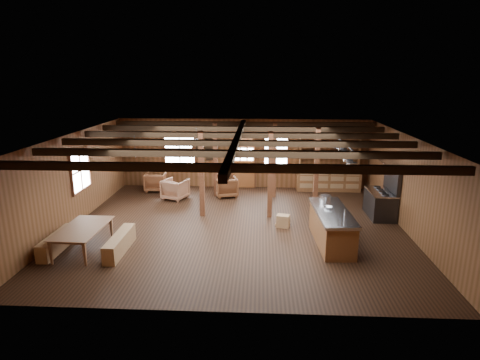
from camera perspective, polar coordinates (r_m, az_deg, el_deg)
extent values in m
cube|color=black|center=(12.31, -0.41, -6.78)|extent=(10.00, 9.00, 0.02)
cube|color=black|center=(11.57, -0.44, 6.31)|extent=(10.00, 9.00, 0.02)
cube|color=#553318|center=(13.14, -22.80, -0.10)|extent=(0.02, 9.00, 2.80)
cube|color=#553318|center=(12.61, 22.95, -0.71)|extent=(0.02, 9.00, 2.80)
cube|color=#553318|center=(16.25, 0.52, 3.77)|extent=(10.00, 0.02, 2.80)
cube|color=#553318|center=(7.62, -2.46, -9.44)|extent=(10.00, 0.02, 2.80)
cube|color=black|center=(8.16, -1.90, 1.74)|extent=(9.80, 0.12, 0.18)
cube|color=black|center=(9.63, -1.15, 3.77)|extent=(9.80, 0.12, 0.18)
cube|color=black|center=(11.10, -0.59, 5.26)|extent=(9.80, 0.12, 0.18)
cube|color=black|center=(12.58, -0.17, 6.41)|extent=(9.80, 0.12, 0.18)
cube|color=black|center=(14.06, 0.17, 7.31)|extent=(9.80, 0.12, 0.18)
cube|color=black|center=(15.35, 0.41, 7.95)|extent=(9.80, 0.12, 0.18)
cube|color=black|center=(11.59, -0.44, 5.68)|extent=(0.18, 8.82, 0.18)
cube|color=#412012|center=(12.95, -5.47, 0.81)|extent=(0.15, 0.15, 2.80)
cube|color=#412012|center=(15.05, -3.51, 2.84)|extent=(0.15, 0.15, 2.80)
cube|color=#412012|center=(12.81, 4.31, 0.69)|extent=(0.15, 0.15, 2.80)
cube|color=#412012|center=(14.96, 4.90, 2.74)|extent=(0.15, 0.15, 2.80)
cube|color=#412012|center=(13.91, 10.83, 1.60)|extent=(0.15, 0.15, 2.80)
cube|color=brown|center=(16.38, 0.50, 0.81)|extent=(0.90, 0.06, 1.10)
cube|color=#412012|center=(16.29, -1.18, 2.54)|extent=(0.06, 0.08, 2.10)
cube|color=#412012|center=(16.25, 2.20, 2.50)|extent=(0.06, 0.08, 2.10)
cube|color=#412012|center=(16.07, 0.52, 6.25)|extent=(1.02, 0.08, 0.06)
cube|color=white|center=(16.16, 0.51, 4.25)|extent=(0.84, 0.02, 0.90)
cube|color=white|center=(16.48, -8.58, 4.47)|extent=(1.20, 0.02, 1.20)
cube|color=#412012|center=(16.48, -8.58, 4.47)|extent=(1.32, 0.06, 1.32)
cube|color=white|center=(16.16, 5.14, 4.37)|extent=(0.90, 0.02, 1.20)
cube|color=#412012|center=(16.16, 5.14, 4.37)|extent=(1.02, 0.06, 1.32)
cube|color=white|center=(13.51, -21.80, 1.26)|extent=(0.02, 1.20, 1.20)
cube|color=#412012|center=(13.51, -21.80, 1.26)|extent=(0.14, 1.24, 1.32)
cube|color=beige|center=(16.24, -4.09, 5.16)|extent=(0.50, 0.03, 0.40)
cube|color=black|center=(16.23, -4.10, 5.15)|extent=(0.55, 0.02, 0.45)
cube|color=beige|center=(16.34, -6.18, 4.82)|extent=(0.35, 0.03, 0.45)
cube|color=black|center=(16.33, -6.19, 4.81)|extent=(0.40, 0.02, 0.50)
cube|color=beige|center=(16.33, -4.06, 3.43)|extent=(0.40, 0.03, 0.30)
cube|color=black|center=(16.32, -4.06, 3.42)|extent=(0.45, 0.02, 0.35)
cube|color=brown|center=(16.37, 12.44, 0.09)|extent=(2.50, 0.55, 0.90)
cube|color=#936743|center=(16.24, 12.54, 1.71)|extent=(2.55, 0.60, 0.06)
cube|color=brown|center=(16.21, 12.60, 3.38)|extent=(2.30, 0.35, 0.04)
cube|color=brown|center=(16.15, 12.67, 4.60)|extent=(2.30, 0.35, 0.04)
cube|color=brown|center=(16.09, 12.74, 5.83)|extent=(2.30, 0.35, 0.04)
cube|color=brown|center=(15.99, 8.59, 4.70)|extent=(0.04, 0.35, 1.40)
cube|color=brown|center=(16.38, 16.65, 4.48)|extent=(0.04, 0.35, 1.40)
cylinder|color=#2D2D2F|center=(12.16, -14.75, 5.12)|extent=(0.02, 0.02, 0.45)
cone|color=silver|center=(12.21, -14.65, 3.62)|extent=(0.36, 0.36, 0.22)
cylinder|color=#2D2D2F|center=(13.74, -6.23, 6.60)|extent=(0.02, 0.02, 0.45)
cone|color=silver|center=(13.79, -6.20, 5.27)|extent=(0.36, 0.36, 0.22)
cylinder|color=#2D2D2F|center=(12.14, 14.68, 4.99)|extent=(0.04, 3.00, 0.04)
cylinder|color=#2D2D2F|center=(10.85, 15.74, 3.08)|extent=(0.01, 0.01, 0.26)
cylinder|color=silver|center=(10.89, 15.67, 2.05)|extent=(0.27, 0.27, 0.14)
cylinder|color=#2D2D2F|center=(11.23, 15.39, 3.46)|extent=(0.01, 0.01, 0.27)
cylinder|color=#2D2D2F|center=(11.27, 15.32, 2.44)|extent=(0.18, 0.18, 0.14)
cylinder|color=#2D2D2F|center=(11.60, 15.15, 3.90)|extent=(0.01, 0.01, 0.25)
cylinder|color=silver|center=(11.64, 15.08, 2.96)|extent=(0.23, 0.23, 0.14)
cylinder|color=#2D2D2F|center=(11.96, 14.63, 4.45)|extent=(0.01, 0.01, 0.16)
cylinder|color=#2D2D2F|center=(11.98, 14.58, 3.74)|extent=(0.18, 0.18, 0.14)
cylinder|color=#2D2D2F|center=(12.34, 14.37, 4.64)|extent=(0.01, 0.01, 0.22)
cylinder|color=silver|center=(12.37, 14.32, 3.82)|extent=(0.23, 0.23, 0.14)
cylinder|color=#2D2D2F|center=(12.73, 14.59, 4.97)|extent=(0.01, 0.01, 0.21)
cylinder|color=#2D2D2F|center=(12.76, 14.54, 4.21)|extent=(0.22, 0.22, 0.14)
cylinder|color=#2D2D2F|center=(13.11, 14.26, 5.30)|extent=(0.01, 0.01, 0.19)
cylinder|color=silver|center=(13.13, 14.21, 4.59)|extent=(0.25, 0.25, 0.14)
cylinder|color=#2D2D2F|center=(13.47, 13.68, 5.51)|extent=(0.01, 0.01, 0.22)
cylinder|color=#2D2D2F|center=(13.50, 13.64, 4.75)|extent=(0.24, 0.24, 0.14)
cube|color=brown|center=(11.35, 12.87, -6.71)|extent=(0.92, 2.44, 0.86)
cube|color=silver|center=(11.19, 13.01, -4.47)|extent=(1.01, 2.54, 0.08)
cylinder|color=#2D2D2F|center=(10.63, 13.55, -5.54)|extent=(0.44, 0.44, 0.06)
cylinder|color=silver|center=(10.62, 14.66, -4.77)|extent=(0.03, 0.03, 0.30)
cube|color=#936743|center=(12.34, 6.15, -5.82)|extent=(0.49, 0.39, 0.38)
cube|color=#2D2D2F|center=(13.86, 19.28, -3.27)|extent=(0.74, 1.38, 0.83)
cube|color=silver|center=(13.74, 19.43, -1.56)|extent=(0.75, 1.40, 0.04)
cube|color=#2D2D2F|center=(13.71, 20.89, 0.39)|extent=(0.12, 1.38, 0.92)
cube|color=silver|center=(13.57, 20.58, 2.27)|extent=(0.40, 1.47, 0.05)
imported|color=brown|center=(11.38, -21.22, -7.87)|extent=(1.08, 1.89, 0.66)
cube|color=#936743|center=(11.74, -24.55, -8.06)|extent=(0.31, 1.65, 0.45)
cube|color=#936743|center=(11.08, -16.72, -8.62)|extent=(0.32, 1.72, 0.47)
imported|color=brown|center=(16.29, -11.91, -0.27)|extent=(0.81, 0.83, 0.73)
imported|color=brown|center=(15.22, -1.97, -0.99)|extent=(0.97, 0.99, 0.74)
imported|color=brown|center=(15.09, -9.19, -1.30)|extent=(1.05, 1.06, 0.75)
cylinder|color=silver|center=(11.87, 12.03, -2.60)|extent=(0.32, 0.32, 0.19)
imported|color=silver|center=(11.32, 12.41, -3.84)|extent=(0.28, 0.28, 0.06)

